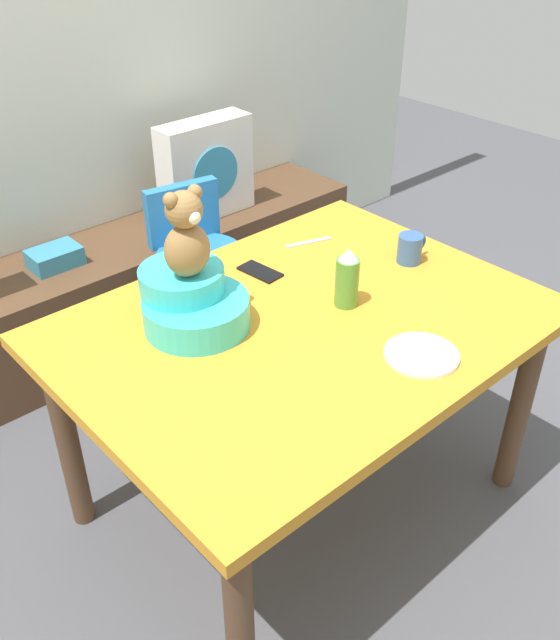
# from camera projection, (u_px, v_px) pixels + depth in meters

# --- Properties ---
(ground_plane) EXTENTS (8.00, 8.00, 0.00)m
(ground_plane) POSITION_uv_depth(u_px,v_px,m) (299.00, 498.00, 2.42)
(ground_plane) COLOR #4C4C51
(back_wall) EXTENTS (4.40, 0.10, 2.60)m
(back_wall) POSITION_uv_depth(u_px,v_px,m) (28.00, 30.00, 2.65)
(back_wall) COLOR silver
(back_wall) RESTS_ON ground_plane
(window_bench) EXTENTS (2.60, 0.44, 0.46)m
(window_bench) POSITION_uv_depth(u_px,v_px,m) (104.00, 298.00, 3.07)
(window_bench) COLOR brown
(window_bench) RESTS_ON ground_plane
(pillow_floral_right) EXTENTS (0.44, 0.15, 0.44)m
(pillow_floral_right) POSITION_uv_depth(u_px,v_px,m) (206.00, 169.00, 3.13)
(pillow_floral_right) COLOR white
(pillow_floral_right) RESTS_ON window_bench
(book_stack) EXTENTS (0.20, 0.14, 0.08)m
(book_stack) POSITION_uv_depth(u_px,v_px,m) (55.00, 257.00, 2.83)
(book_stack) COLOR teal
(book_stack) RESTS_ON window_bench
(dining_table) EXTENTS (1.37, 1.02, 0.74)m
(dining_table) POSITION_uv_depth(u_px,v_px,m) (303.00, 346.00, 2.06)
(dining_table) COLOR orange
(dining_table) RESTS_ON ground_plane
(highchair) EXTENTS (0.37, 0.49, 0.79)m
(highchair) POSITION_uv_depth(u_px,v_px,m) (199.00, 259.00, 2.76)
(highchair) COLOR #2672B2
(highchair) RESTS_ON ground_plane
(infant_seat_teal) EXTENTS (0.30, 0.33, 0.16)m
(infant_seat_teal) POSITION_uv_depth(u_px,v_px,m) (192.00, 302.00, 1.96)
(infant_seat_teal) COLOR #36C5C5
(infant_seat_teal) RESTS_ON dining_table
(teddy_bear) EXTENTS (0.13, 0.12, 0.25)m
(teddy_bear) POSITION_uv_depth(u_px,v_px,m) (186.00, 236.00, 1.84)
(teddy_bear) COLOR olive
(teddy_bear) RESTS_ON infant_seat_teal
(ketchup_bottle) EXTENTS (0.07, 0.07, 0.18)m
(ketchup_bottle) POSITION_uv_depth(u_px,v_px,m) (347.00, 279.00, 2.03)
(ketchup_bottle) COLOR #4C8C33
(ketchup_bottle) RESTS_ON dining_table
(coffee_mug) EXTENTS (0.12, 0.08, 0.09)m
(coffee_mug) POSITION_uv_depth(u_px,v_px,m) (410.00, 248.00, 2.27)
(coffee_mug) COLOR #335999
(coffee_mug) RESTS_ON dining_table
(dinner_plate_near) EXTENTS (0.20, 0.20, 0.01)m
(dinner_plate_near) POSITION_uv_depth(u_px,v_px,m) (421.00, 355.00, 1.86)
(dinner_plate_near) COLOR white
(dinner_plate_near) RESTS_ON dining_table
(cell_phone) EXTENTS (0.08, 0.15, 0.01)m
(cell_phone) POSITION_uv_depth(u_px,v_px,m) (260.00, 272.00, 2.23)
(cell_phone) COLOR black
(cell_phone) RESTS_ON dining_table
(table_fork) EXTENTS (0.17, 0.07, 0.01)m
(table_fork) POSITION_uv_depth(u_px,v_px,m) (309.00, 242.00, 2.41)
(table_fork) COLOR silver
(table_fork) RESTS_ON dining_table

